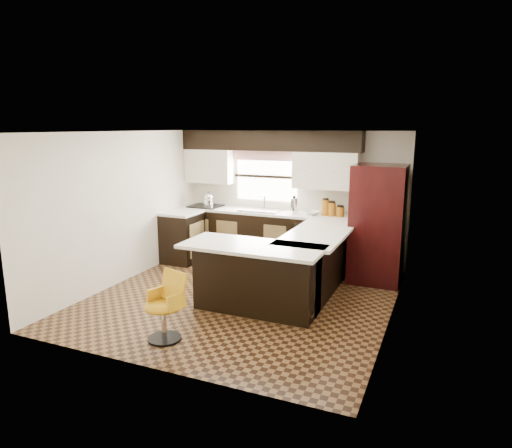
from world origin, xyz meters
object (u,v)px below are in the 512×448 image
at_px(peninsula_long, 314,264).
at_px(peninsula_return, 257,279).
at_px(refrigerator, 378,224).
at_px(bar_chair, 163,307).

height_order(peninsula_long, peninsula_return, same).
bearing_deg(refrigerator, peninsula_long, -130.17).
xyz_separation_m(peninsula_long, refrigerator, (0.78, 0.92, 0.49)).
bearing_deg(peninsula_return, peninsula_long, 61.70).
relative_size(peninsula_long, peninsula_return, 1.18).
xyz_separation_m(peninsula_return, bar_chair, (-0.65, -1.25, -0.04)).
bearing_deg(refrigerator, bar_chair, -121.91).
distance_m(peninsula_return, refrigerator, 2.35).
xyz_separation_m(peninsula_long, bar_chair, (-1.18, -2.22, -0.04)).
height_order(peninsula_return, refrigerator, refrigerator).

